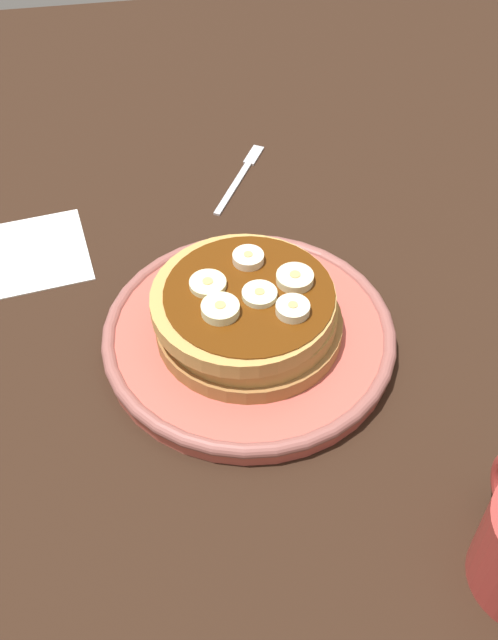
{
  "coord_description": "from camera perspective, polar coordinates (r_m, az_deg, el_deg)",
  "views": [
    {
      "loc": [
        -43.49,
        7.39,
        50.24
      ],
      "look_at": [
        0.0,
        0.0,
        3.11
      ],
      "focal_mm": 42.87,
      "sensor_mm": 36.0,
      "label": 1
    }
  ],
  "objects": [
    {
      "name": "plate",
      "position": [
        0.66,
        -0.0,
        -1.17
      ],
      "size": [
        25.32,
        25.32,
        2.11
      ],
      "color": "#CC594C",
      "rests_on": "ground_plane"
    },
    {
      "name": "banana_slice_4",
      "position": [
        0.63,
        -3.09,
        2.68
      ],
      "size": [
        3.07,
        3.07,
        0.75
      ],
      "color": "#F6F2B6",
      "rests_on": "pancake_stack"
    },
    {
      "name": "banana_slice_0",
      "position": [
        0.62,
        0.79,
        1.89
      ],
      "size": [
        2.89,
        2.89,
        0.77
      ],
      "color": "#EDF1C6",
      "rests_on": "pancake_stack"
    },
    {
      "name": "fork",
      "position": [
        0.85,
        -0.56,
        10.87
      ],
      "size": [
        11.76,
        7.33,
        0.5
      ],
      "color": "silver",
      "rests_on": "ground_plane"
    },
    {
      "name": "banana_slice_2",
      "position": [
        0.61,
        3.28,
        0.81
      ],
      "size": [
        2.74,
        2.74,
        1.03
      ],
      "color": "#F1EBC4",
      "rests_on": "pancake_stack"
    },
    {
      "name": "napkin",
      "position": [
        0.78,
        -16.04,
        4.79
      ],
      "size": [
        12.43,
        12.43,
        0.3
      ],
      "primitive_type": "cube",
      "rotation": [
        0.0,
        0.0,
        0.14
      ],
      "color": "white",
      "rests_on": "ground_plane"
    },
    {
      "name": "banana_slice_5",
      "position": [
        0.65,
        -0.06,
        4.61
      ],
      "size": [
        2.68,
        2.68,
        1.0
      ],
      "color": "#F9E4C1",
      "rests_on": "pancake_stack"
    },
    {
      "name": "banana_slice_3",
      "position": [
        0.63,
        3.44,
        3.1
      ],
      "size": [
        3.11,
        3.11,
        1.01
      ],
      "color": "beige",
      "rests_on": "pancake_stack"
    },
    {
      "name": "pancake_stack",
      "position": [
        0.64,
        0.02,
        0.6
      ],
      "size": [
        16.05,
        16.56,
        4.61
      ],
      "color": "#9D6B38",
      "rests_on": "plate"
    },
    {
      "name": "ground_plane",
      "position": [
        0.68,
        -0.0,
        -2.65
      ],
      "size": [
        140.0,
        140.0,
        3.0
      ],
      "primitive_type": "cube",
      "color": "black"
    },
    {
      "name": "banana_slice_1",
      "position": [
        0.6,
        -2.15,
        0.79
      ],
      "size": [
        3.09,
        3.09,
        1.06
      ],
      "color": "#EEEFB5",
      "rests_on": "pancake_stack"
    }
  ]
}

